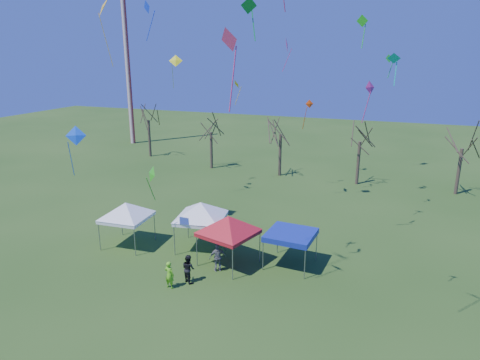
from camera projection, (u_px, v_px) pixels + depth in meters
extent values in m
plane|color=#264817|center=(208.00, 286.00, 24.97)|extent=(140.00, 140.00, 0.00)
cylinder|color=silver|center=(127.00, 57.00, 61.35)|extent=(0.70, 0.70, 25.00)
cylinder|color=#3D2D21|center=(150.00, 138.00, 55.88)|extent=(0.32, 0.32, 4.78)
cylinder|color=#3D2D21|center=(211.00, 150.00, 50.12)|extent=(0.32, 0.32, 4.28)
cylinder|color=#3D2D21|center=(280.00, 155.00, 47.00)|extent=(0.32, 0.32, 4.64)
cylinder|color=#3D2D21|center=(358.00, 163.00, 43.91)|extent=(0.32, 0.32, 4.49)
cylinder|color=#3D2D21|center=(459.00, 172.00, 40.75)|extent=(0.32, 0.32, 4.47)
cylinder|color=gray|center=(99.00, 237.00, 29.23)|extent=(0.06, 0.06, 1.96)
cylinder|color=gray|center=(122.00, 223.00, 31.74)|extent=(0.06, 0.06, 1.96)
cylinder|color=gray|center=(135.00, 242.00, 28.44)|extent=(0.06, 0.06, 1.96)
cylinder|color=gray|center=(155.00, 227.00, 30.96)|extent=(0.06, 0.06, 1.96)
cube|color=white|center=(127.00, 217.00, 29.78)|extent=(3.09, 3.09, 0.24)
pyramid|color=white|center=(125.00, 203.00, 29.47)|extent=(4.15, 4.15, 0.98)
cylinder|color=gray|center=(174.00, 241.00, 28.52)|extent=(0.06, 0.06, 2.08)
cylinder|color=gray|center=(188.00, 224.00, 31.25)|extent=(0.06, 0.06, 2.08)
cylinder|color=gray|center=(217.00, 244.00, 27.98)|extent=(0.06, 0.06, 2.08)
cylinder|color=gray|center=(227.00, 227.00, 30.71)|extent=(0.06, 0.06, 2.08)
cube|color=white|center=(201.00, 218.00, 29.29)|extent=(3.58, 3.58, 0.25)
pyramid|color=white|center=(201.00, 202.00, 28.95)|extent=(4.35, 4.35, 1.04)
cylinder|color=gray|center=(197.00, 251.00, 27.05)|extent=(0.06, 0.06, 2.05)
cylinder|color=gray|center=(225.00, 236.00, 29.24)|extent=(0.06, 0.06, 2.05)
cylinder|color=gray|center=(233.00, 264.00, 25.39)|extent=(0.06, 0.06, 2.05)
cylinder|color=gray|center=(260.00, 247.00, 27.59)|extent=(0.06, 0.06, 2.05)
cube|color=#B3111A|center=(228.00, 233.00, 26.99)|extent=(3.82, 3.82, 0.25)
pyramid|color=#B3111A|center=(228.00, 216.00, 26.67)|extent=(4.17, 4.17, 1.02)
cylinder|color=gray|center=(263.00, 256.00, 26.56)|extent=(0.06, 0.06, 1.92)
cylinder|color=gray|center=(277.00, 240.00, 28.90)|extent=(0.06, 0.06, 1.92)
cylinder|color=gray|center=(305.00, 265.00, 25.49)|extent=(0.06, 0.06, 1.92)
cylinder|color=gray|center=(316.00, 247.00, 27.83)|extent=(0.06, 0.06, 1.92)
cube|color=navy|center=(291.00, 236.00, 26.89)|extent=(3.07, 3.07, 0.23)
cube|color=navy|center=(291.00, 233.00, 26.84)|extent=(3.07, 3.07, 0.12)
imported|color=slate|center=(218.00, 257.00, 26.48)|extent=(1.14, 0.98, 1.83)
imported|color=#6CD121|center=(169.00, 275.00, 24.58)|extent=(0.65, 0.48, 1.66)
imported|color=black|center=(188.00, 268.00, 25.22)|extent=(1.05, 0.98, 1.73)
cone|color=#1639F1|center=(147.00, 7.00, 33.99)|extent=(1.05, 0.84, 1.05)
cube|color=#1639F1|center=(151.00, 25.00, 34.07)|extent=(0.52, 0.76, 2.33)
cone|color=green|center=(151.00, 174.00, 26.03)|extent=(1.01, 0.89, 0.99)
cube|color=green|center=(151.00, 189.00, 26.53)|extent=(0.35, 0.44, 1.57)
cone|color=#D02E7F|center=(287.00, 45.00, 34.71)|extent=(0.64, 1.25, 1.22)
cube|color=#D02E7F|center=(287.00, 60.00, 34.72)|extent=(0.71, 0.27, 1.82)
cone|color=green|center=(362.00, 21.00, 28.17)|extent=(0.86, 0.49, 0.81)
cube|color=green|center=(364.00, 36.00, 28.35)|extent=(0.15, 0.36, 1.54)
cone|color=green|center=(389.00, 58.00, 36.45)|extent=(0.72, 0.64, 0.73)
cube|color=green|center=(390.00, 69.00, 36.51)|extent=(0.36, 0.44, 1.47)
cone|color=#16932C|center=(249.00, 5.00, 21.85)|extent=(0.91, 0.83, 0.85)
cube|color=#16932C|center=(254.00, 26.00, 22.21)|extent=(0.40, 0.49, 1.55)
cone|color=#0BA89E|center=(394.00, 58.00, 18.69)|extent=(0.60, 0.44, 0.48)
cube|color=#0BA89E|center=(395.00, 74.00, 18.83)|extent=(0.06, 0.29, 1.06)
cone|color=#F5480C|center=(310.00, 104.00, 40.79)|extent=(0.77, 0.61, 0.81)
cube|color=#F5480C|center=(305.00, 118.00, 41.07)|extent=(0.54, 0.75, 2.27)
cone|color=gold|center=(237.00, 84.00, 42.38)|extent=(1.05, 1.08, 0.90)
cube|color=gold|center=(238.00, 96.00, 42.40)|extent=(0.56, 0.51, 1.80)
cone|color=yellow|center=(176.00, 60.00, 45.27)|extent=(1.71, 1.45, 1.26)
cube|color=yellow|center=(173.00, 76.00, 45.71)|extent=(0.36, 0.72, 2.58)
cone|color=#ED346E|center=(230.00, 39.00, 19.32)|extent=(1.27, 1.05, 1.11)
cube|color=#ED346E|center=(233.00, 79.00, 19.66)|extent=(0.27, 0.41, 2.95)
cone|color=#D02E7E|center=(370.00, 87.00, 28.29)|extent=(0.73, 0.90, 0.91)
cube|color=#D02E7E|center=(366.00, 107.00, 28.52)|extent=(0.48, 0.34, 2.16)
cone|color=yellow|center=(103.00, 6.00, 27.41)|extent=(1.62, 1.73, 1.38)
cube|color=yellow|center=(106.00, 40.00, 28.29)|extent=(0.56, 0.46, 3.40)
cone|color=blue|center=(76.00, 136.00, 31.18)|extent=(1.52, 1.22, 1.42)
cube|color=blue|center=(71.00, 159.00, 31.59)|extent=(0.58, 0.91, 2.78)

